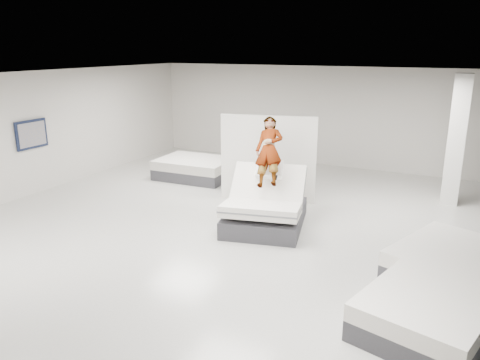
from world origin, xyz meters
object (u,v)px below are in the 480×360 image
at_px(remote, 276,178).
at_px(flat_bed_right_near, 429,312).
at_px(hero_bed, 265,208).
at_px(flat_bed_left_far, 195,168).
at_px(person, 269,164).
at_px(divider_panel, 268,159).
at_px(column, 456,141).
at_px(flat_bed_right_far, 449,262).
at_px(wall_poster, 32,134).

bearing_deg(remote, flat_bed_right_near, -51.02).
bearing_deg(hero_bed, flat_bed_left_far, 142.39).
bearing_deg(person, divider_panel, 100.55).
bearing_deg(remote, column, 32.98).
relative_size(hero_bed, flat_bed_right_near, 1.04).
distance_m(hero_bed, remote, 0.75).
height_order(flat_bed_right_near, flat_bed_left_far, flat_bed_left_far).
height_order(hero_bed, column, column).
bearing_deg(flat_bed_left_far, flat_bed_right_far, -25.55).
bearing_deg(divider_panel, column, 9.87).
bearing_deg(flat_bed_right_far, wall_poster, 178.51).
bearing_deg(column, divider_panel, -156.48).
bearing_deg(person, flat_bed_left_far, 132.10).
bearing_deg(remote, wall_poster, 171.56).
relative_size(hero_bed, flat_bed_left_far, 1.12).
bearing_deg(flat_bed_right_far, person, 163.79).
distance_m(flat_bed_right_far, column, 4.47).
relative_size(flat_bed_right_near, flat_bed_left_far, 1.08).
xyz_separation_m(hero_bed, flat_bed_right_near, (3.59, -2.58, -0.13)).
bearing_deg(hero_bed, flat_bed_right_far, -11.87).
distance_m(remote, flat_bed_right_far, 3.72).
distance_m(person, remote, 0.46).
distance_m(person, wall_poster, 6.40).
relative_size(flat_bed_right_far, flat_bed_left_far, 1.10).
bearing_deg(flat_bed_left_far, wall_poster, -133.25).
distance_m(divider_panel, flat_bed_right_near, 6.06).
bearing_deg(column, hero_bed, -135.34).
bearing_deg(hero_bed, remote, 8.79).
relative_size(hero_bed, person, 1.45).
bearing_deg(flat_bed_left_far, remote, -35.57).
xyz_separation_m(hero_bed, column, (3.52, 3.48, 1.19)).
bearing_deg(flat_bed_right_near, remote, 142.22).
xyz_separation_m(divider_panel, column, (4.18, 1.82, 0.51)).
xyz_separation_m(flat_bed_right_far, flat_bed_right_near, (-0.16, -1.79, 0.00)).
bearing_deg(flat_bed_right_near, flat_bed_left_far, 143.36).
relative_size(remote, flat_bed_right_far, 0.06).
relative_size(hero_bed, remote, 17.43).
bearing_deg(column, remote, -133.78).
height_order(flat_bed_right_far, column, column).
bearing_deg(divider_panel, flat_bed_left_far, 146.70).
relative_size(divider_panel, flat_bed_left_far, 1.10).
bearing_deg(flat_bed_left_far, column, 6.82).
relative_size(person, column, 0.53).
bearing_deg(wall_poster, flat_bed_right_far, -1.49).
distance_m(remote, flat_bed_right_near, 4.35).
xyz_separation_m(hero_bed, wall_poster, (-6.42, -0.52, 1.19)).
height_order(divider_panel, flat_bed_left_far, divider_panel).
distance_m(flat_bed_right_near, column, 6.20).
bearing_deg(flat_bed_right_near, flat_bed_right_far, 84.92).
relative_size(flat_bed_right_far, wall_poster, 2.54).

